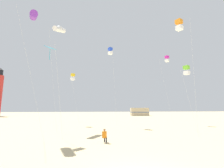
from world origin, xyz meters
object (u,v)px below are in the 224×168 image
Objects in this scene: kite_diamond_cyan at (51,51)px; kite_box_blue at (110,51)px; kite_box_lime at (186,70)px; kite_box_magenta at (167,59)px; kite_box_orange at (179,25)px; kite_tube_white at (59,29)px; rv_van_tan at (140,112)px; kite_box_gold at (73,77)px; kite_tube_violet at (34,15)px; kite_flyer_standing at (105,135)px.

kite_box_blue reaches higher than kite_diamond_cyan.
kite_box_magenta is at bearing 77.81° from kite_box_lime.
kite_box_blue is at bearing 121.84° from kite_box_orange.
rv_van_tan is at bearing 57.85° from kite_tube_white.
kite_diamond_cyan reaches higher than kite_box_gold.
kite_diamond_cyan is at bearing -20.55° from kite_tube_violet.
kite_box_gold reaches higher than kite_flyer_standing.
kite_box_lime is (10.68, 4.54, 6.98)m from kite_flyer_standing.
kite_diamond_cyan is 46.24m from rv_van_tan.
kite_flyer_standing is 0.09× the size of kite_box_magenta.
kite_tube_white is at bearing 97.37° from kite_diamond_cyan.
kite_tube_violet is 12.87m from kite_box_blue.
kite_tube_white is (-1.29, -5.86, 5.67)m from kite_box_gold.
kite_box_orange reaches higher than kite_box_lime.
kite_box_lime is 9.85m from kite_box_magenta.
kite_tube_white is at bearing -120.38° from rv_van_tan.
kite_box_magenta is at bearing -94.27° from rv_van_tan.
kite_box_magenta reaches higher than rv_van_tan.
kite_box_lime is at bearing -102.19° from kite_box_magenta.
kite_box_gold is 0.60× the size of kite_tube_white.
kite_tube_white is (-16.62, 3.21, 6.23)m from kite_box_lime.
kite_tube_violet is at bearing -102.71° from kite_tube_white.
kite_box_gold is at bearing 77.55° from kite_tube_white.
kite_tube_white reaches higher than rv_van_tan.
kite_tube_violet is 1.48× the size of kite_diamond_cyan.
kite_tube_violet reaches higher than kite_flyer_standing.
kite_flyer_standing is 0.09× the size of kite_box_orange.
rv_van_tan is at bearing 83.96° from kite_box_magenta.
kite_tube_white is 42.35m from rv_van_tan.
kite_box_lime reaches higher than rv_van_tan.
kite_diamond_cyan is 12.81m from kite_box_blue.
kite_diamond_cyan is at bearing -115.15° from rv_van_tan.
kite_diamond_cyan is at bearing -123.82° from kite_box_blue.
kite_box_orange is at bearing -110.64° from kite_box_magenta.
kite_box_lime is 12.22m from kite_box_blue.
kite_box_blue reaches higher than kite_box_gold.
kite_box_lime is at bearing -95.71° from rv_van_tan.
kite_tube_white reaches higher than kite_box_blue.
kite_tube_white reaches higher than kite_box_orange.
kite_box_blue reaches higher than rv_van_tan.
kite_box_gold is 0.67× the size of kite_tube_violet.
kite_box_orange is 0.94× the size of kite_tube_violet.
kite_box_magenta reaches higher than kite_box_gold.
kite_box_blue reaches higher than kite_box_orange.
kite_box_orange reaches higher than rv_van_tan.
kite_tube_white is 8.55m from kite_box_blue.
kite_flyer_standing is 21.42m from kite_box_magenta.
kite_tube_white reaches higher than kite_diamond_cyan.
kite_flyer_standing is at bearing -15.74° from kite_tube_violet.
kite_box_blue is at bearing 25.28° from kite_tube_white.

